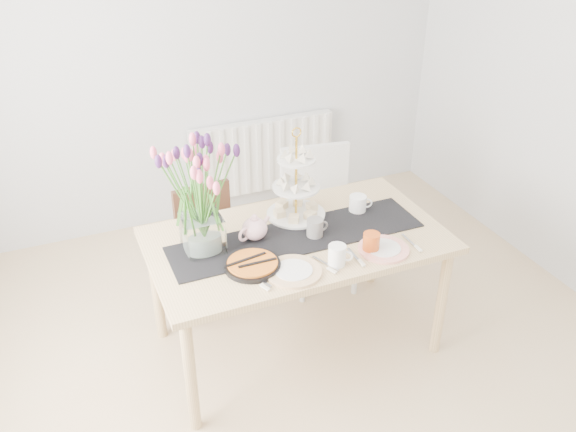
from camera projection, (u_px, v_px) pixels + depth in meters
name	position (u px, v px, depth m)	size (l,w,h in m)	color
room_shell	(332.00, 189.00, 2.61)	(4.50, 4.50, 4.50)	tan
radiator	(263.00, 155.00, 4.95)	(1.20, 0.08, 0.60)	white
dining_table	(297.00, 249.00, 3.34)	(1.60, 0.90, 0.75)	tan
chair_brown	(210.00, 237.00, 3.90)	(0.43, 0.43, 0.76)	#382014
chair_white	(319.00, 207.00, 4.02)	(0.53, 0.53, 0.93)	silver
table_runner	(297.00, 236.00, 3.30)	(1.40, 0.35, 0.01)	black
tulip_vase	(198.00, 181.00, 3.00)	(0.72, 0.72, 0.62)	silver
cake_stand	(296.00, 195.00, 3.43)	(0.34, 0.34, 0.49)	gold
teapot	(255.00, 229.00, 3.25)	(0.22, 0.18, 0.14)	white
cream_jug	(358.00, 204.00, 3.52)	(0.10, 0.10, 0.10)	white
tart_tin	(252.00, 265.00, 3.05)	(0.29, 0.29, 0.03)	black
mug_grey	(315.00, 228.00, 3.28)	(0.09, 0.09, 0.11)	slate
mug_white	(337.00, 255.00, 3.06)	(0.09, 0.09, 0.11)	white
mug_orange	(371.00, 243.00, 3.16)	(0.09, 0.09, 0.11)	#D55317
plate_left	(293.00, 271.00, 3.02)	(0.29, 0.29, 0.01)	silver
plate_right	(383.00, 249.00, 3.19)	(0.27, 0.27, 0.01)	white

